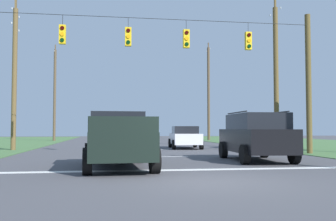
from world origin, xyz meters
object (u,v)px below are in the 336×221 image
Objects in this scene: distant_car_crossing_white at (185,137)px; utility_pole_far_right at (209,92)px; utility_pole_far_left at (55,94)px; suv_black at (256,136)px; utility_pole_mid_left at (14,74)px; overhead_signal_span at (159,73)px; utility_pole_mid_right at (276,76)px; pickup_truck at (118,140)px.

utility_pole_far_right is (6.31, 17.95, 4.82)m from distant_car_crossing_white.
utility_pole_far_right is 17.52m from utility_pole_far_left.
utility_pole_far_right reaches higher than suv_black.
overhead_signal_span is at bearing -34.30° from utility_pole_mid_left.
overhead_signal_span is 10.28m from utility_pole_mid_left.
utility_pole_mid_right is (5.03, 9.09, 3.90)m from suv_black.
utility_pole_mid_right is (6.07, -1.30, 4.17)m from distant_car_crossing_white.
suv_black reaches higher than distant_car_crossing_white.
distant_car_crossing_white is (-1.04, 10.39, -0.27)m from suv_black.
overhead_signal_span reaches higher than distant_car_crossing_white.
overhead_signal_span is 3.76× the size of distant_car_crossing_white.
utility_pole_mid_right is (8.65, 5.22, 0.73)m from overhead_signal_span.
overhead_signal_span is 7.82m from distant_car_crossing_white.
distant_car_crossing_white is 0.38× the size of utility_pole_far_right.
pickup_truck is at bearing -134.27° from utility_pole_mid_right.
utility_pole_mid_right is 0.97× the size of utility_pole_far_left.
overhead_signal_span is 10.13m from utility_pole_mid_right.
utility_pole_far_right is at bearing 89.28° from utility_pole_mid_right.
overhead_signal_span is at bearing -70.43° from utility_pole_far_left.
utility_pole_mid_left is at bearing 141.42° from suv_black.
suv_black is 10.45m from distant_car_crossing_white.
suv_black is 0.42× the size of utility_pole_far_right.
utility_pole_far_left is (-17.28, 19.05, 0.25)m from utility_pole_mid_right.
utility_pole_mid_right is at bearing -12.13° from distant_car_crossing_white.
overhead_signal_span is 1.44× the size of utility_pole_far_right.
utility_pole_mid_right reaches higher than pickup_truck.
distant_car_crossing_white is at bearing 68.41° from overhead_signal_span.
pickup_truck is 0.57× the size of utility_pole_mid_left.
utility_pole_far_left is (-12.24, 28.13, 4.15)m from suv_black.
pickup_truck is (-2.21, -5.91, -3.26)m from overhead_signal_span.
pickup_truck is at bearing -110.06° from utility_pole_far_right.
distant_car_crossing_white is at bearing 167.87° from utility_pole_mid_right.
suv_black reaches higher than pickup_truck.
utility_pole_mid_left is at bearing 178.13° from utility_pole_mid_right.
suv_black is 0.47× the size of utility_pole_mid_right.
utility_pole_mid_right is 19.27m from utility_pole_far_right.
pickup_truck is at bearing -111.06° from distant_car_crossing_white.
overhead_signal_span reaches higher than suv_black.
utility_pole_far_left reaches higher than overhead_signal_span.
utility_pole_mid_left is 18.49m from utility_pole_far_left.
utility_pole_mid_right is at bearing 45.73° from pickup_truck.
utility_pole_mid_right is 25.72m from utility_pole_far_left.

